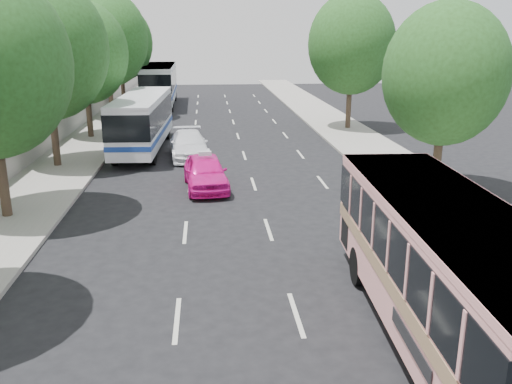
{
  "coord_description": "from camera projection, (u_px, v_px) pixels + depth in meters",
  "views": [
    {
      "loc": [
        -1.07,
        -13.74,
        6.63
      ],
      "look_at": [
        0.5,
        3.28,
        1.6
      ],
      "focal_mm": 38.0,
      "sensor_mm": 36.0,
      "label": 1
    }
  ],
  "objects": [
    {
      "name": "low_wall",
      "position": [
        55.0,
        131.0,
        33.04
      ],
      "size": [
        0.3,
        90.0,
        1.5
      ],
      "primitive_type": "cube",
      "color": "#9E998E",
      "rests_on": "sidewalk_left"
    },
    {
      "name": "tour_coach_front",
      "position": [
        143.0,
        118.0,
        31.3
      ],
      "size": [
        2.74,
        10.75,
        3.19
      ],
      "rotation": [
        0.0,
        0.0,
        -0.04
      ],
      "color": "silver",
      "rests_on": "ground"
    },
    {
      "name": "pink_taxi",
      "position": [
        206.0,
        172.0,
        23.8
      ],
      "size": [
        2.18,
        4.55,
        1.5
      ],
      "primitive_type": "imported",
      "rotation": [
        0.0,
        0.0,
        0.1
      ],
      "color": "#EC1496",
      "rests_on": "ground"
    },
    {
      "name": "ground",
      "position": [
        249.0,
        280.0,
        15.09
      ],
      "size": [
        120.0,
        120.0,
        0.0
      ],
      "primitive_type": "plane",
      "color": "black",
      "rests_on": "ground"
    },
    {
      "name": "pink_bus",
      "position": [
        446.0,
        260.0,
        11.51
      ],
      "size": [
        3.03,
        10.15,
        3.2
      ],
      "rotation": [
        0.0,
        0.0,
        -0.05
      ],
      "color": "#FFA4A4",
      "rests_on": "ground"
    },
    {
      "name": "tree_right_near",
      "position": [
        448.0,
        69.0,
        21.98
      ],
      "size": [
        5.1,
        5.1,
        7.95
      ],
      "color": "#38281E",
      "rests_on": "ground"
    },
    {
      "name": "tree_left_e",
      "position": [
        107.0,
        36.0,
        41.14
      ],
      "size": [
        6.3,
        6.3,
        9.82
      ],
      "color": "#38281E",
      "rests_on": "ground"
    },
    {
      "name": "taxi_roof_sign",
      "position": [
        205.0,
        153.0,
        23.56
      ],
      "size": [
        0.56,
        0.23,
        0.18
      ],
      "primitive_type": "cube",
      "rotation": [
        0.0,
        0.0,
        0.1
      ],
      "color": "silver",
      "rests_on": "pink_taxi"
    },
    {
      "name": "tree_left_f",
      "position": [
        121.0,
        40.0,
        48.88
      ],
      "size": [
        5.88,
        5.88,
        9.16
      ],
      "color": "#38281E",
      "rests_on": "ground"
    },
    {
      "name": "sidewalk_left",
      "position": [
        86.0,
        143.0,
        33.43
      ],
      "size": [
        4.0,
        90.0,
        0.15
      ],
      "primitive_type": "cube",
      "color": "#9E998E",
      "rests_on": "ground"
    },
    {
      "name": "sidewalk_right",
      "position": [
        356.0,
        139.0,
        34.93
      ],
      "size": [
        4.0,
        90.0,
        0.12
      ],
      "primitive_type": "cube",
      "color": "#9E998E",
      "rests_on": "ground"
    },
    {
      "name": "white_pickup",
      "position": [
        189.0,
        145.0,
        29.8
      ],
      "size": [
        2.42,
        5.06,
        1.42
      ],
      "primitive_type": "imported",
      "rotation": [
        0.0,
        0.0,
        0.09
      ],
      "color": "white",
      "rests_on": "ground"
    },
    {
      "name": "tree_right_far",
      "position": [
        353.0,
        41.0,
        37.03
      ],
      "size": [
        6.0,
        6.0,
        9.35
      ],
      "color": "#38281E",
      "rests_on": "ground"
    },
    {
      "name": "tree_left_d",
      "position": [
        85.0,
        50.0,
        33.71
      ],
      "size": [
        5.52,
        5.52,
        8.6
      ],
      "color": "#38281E",
      "rests_on": "ground"
    },
    {
      "name": "tree_left_c",
      "position": [
        46.0,
        44.0,
        25.92
      ],
      "size": [
        6.0,
        6.0,
        9.35
      ],
      "color": "#38281E",
      "rests_on": "ground"
    },
    {
      "name": "tour_coach_rear",
      "position": [
        160.0,
        81.0,
        50.58
      ],
      "size": [
        2.93,
        12.62,
        3.76
      ],
      "rotation": [
        0.0,
        0.0,
        0.02
      ],
      "color": "white",
      "rests_on": "ground"
    }
  ]
}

